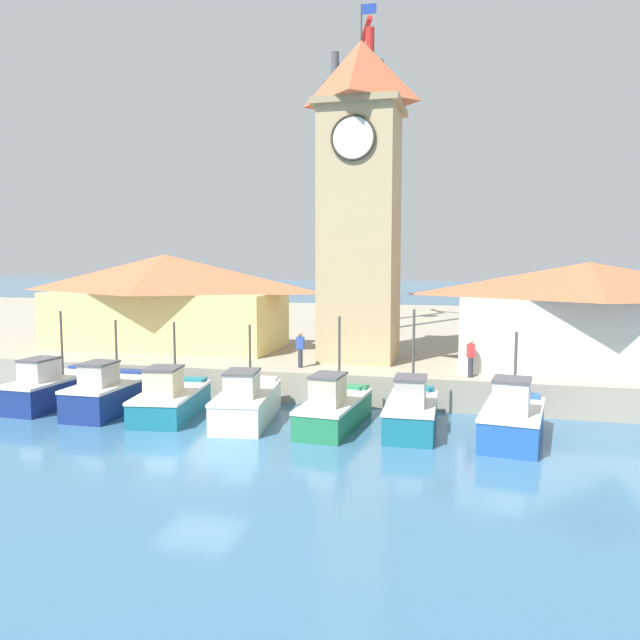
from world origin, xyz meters
name	(u,v)px	position (x,y,z in m)	size (l,w,h in m)	color
ground_plane	(200,458)	(0.00, 0.00, 0.00)	(300.00, 300.00, 0.00)	#386689
quay_wharf	(360,333)	(0.00, 27.88, 0.69)	(120.00, 40.00, 1.37)	#9E937F
fishing_boat_far_left	(53,388)	(-9.23, 5.06, 0.77)	(1.98, 4.92, 4.04)	navy
fishing_boat_left_outer	(110,393)	(-6.17, 4.57, 0.79)	(2.03, 4.50, 3.77)	navy
fishing_boat_left_inner	(170,399)	(-3.42, 4.56, 0.71)	(2.71, 4.87, 3.76)	#196B7F
fishing_boat_mid_left	(247,402)	(-0.17, 4.61, 0.75)	(2.59, 5.11, 3.72)	silver
fishing_boat_center	(334,408)	(3.31, 4.63, 0.71)	(2.13, 4.95, 4.14)	#237A4C
fishing_boat_mid_right	(411,411)	(6.20, 4.80, 0.74)	(1.98, 4.48, 4.46)	#196B7F
fishing_boat_right_inner	(512,419)	(9.73, 4.38, 0.78)	(2.52, 4.47, 3.77)	#2356A8
clock_tower	(360,196)	(2.89, 12.00, 9.30)	(4.02, 4.02, 16.71)	tan
warehouse_left	(166,300)	(-8.32, 13.57, 4.01)	(13.02, 5.81, 5.15)	#E5D17A
warehouse_right	(588,315)	(13.24, 11.97, 3.82)	(11.44, 6.09, 4.79)	silver
port_crane_near	(335,223)	(-1.55, 26.05, 8.79)	(2.00, 7.44, 19.17)	#353539
port_crane_far	(368,214)	(1.25, 23.66, 9.24)	(4.44, 8.16, 20.49)	maroon
dock_worker_near_tower	(471,357)	(8.24, 8.71, 2.22)	(0.34, 0.22, 1.62)	#33333D
dock_worker_along_quay	(300,349)	(0.70, 9.18, 2.22)	(0.34, 0.22, 1.62)	#33333D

